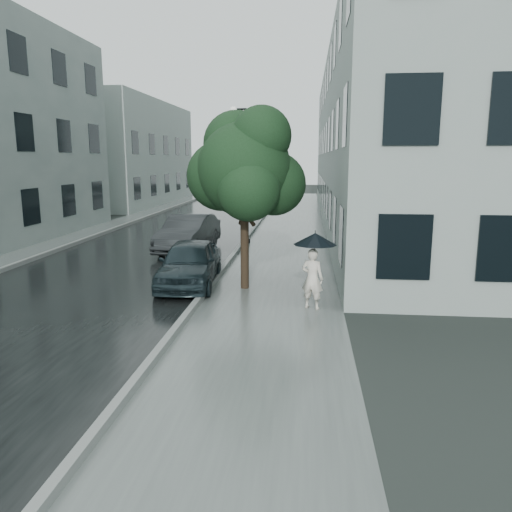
# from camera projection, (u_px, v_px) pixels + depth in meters

# --- Properties ---
(ground) EXTENTS (120.00, 120.00, 0.00)m
(ground) POSITION_uv_depth(u_px,v_px,m) (252.00, 331.00, 10.48)
(ground) COLOR black
(ground) RESTS_ON ground
(sidewalk) EXTENTS (3.50, 60.00, 0.01)m
(sidewalk) POSITION_uv_depth(u_px,v_px,m) (288.00, 240.00, 22.17)
(sidewalk) COLOR slate
(sidewalk) RESTS_ON ground
(kerb_near) EXTENTS (0.15, 60.00, 0.15)m
(kerb_near) POSITION_uv_depth(u_px,v_px,m) (247.00, 238.00, 22.34)
(kerb_near) COLOR slate
(kerb_near) RESTS_ON ground
(asphalt_road) EXTENTS (6.85, 60.00, 0.00)m
(asphalt_road) POSITION_uv_depth(u_px,v_px,m) (171.00, 238.00, 22.71)
(asphalt_road) COLOR black
(asphalt_road) RESTS_ON ground
(kerb_far) EXTENTS (0.15, 60.00, 0.15)m
(kerb_far) POSITION_uv_depth(u_px,v_px,m) (97.00, 235.00, 23.04)
(kerb_far) COLOR slate
(kerb_far) RESTS_ON ground
(sidewalk_far) EXTENTS (1.70, 60.00, 0.01)m
(sidewalk_far) POSITION_uv_depth(u_px,v_px,m) (78.00, 237.00, 23.15)
(sidewalk_far) COLOR #4C5451
(sidewalk_far) RESTS_ON ground
(building_near) EXTENTS (7.02, 36.00, 9.00)m
(building_near) POSITION_uv_depth(u_px,v_px,m) (387.00, 142.00, 28.10)
(building_near) COLOR gray
(building_near) RESTS_ON ground
(building_far_b) EXTENTS (7.02, 18.00, 8.00)m
(building_far_b) POSITION_uv_depth(u_px,v_px,m) (124.00, 153.00, 40.38)
(building_far_b) COLOR gray
(building_far_b) RESTS_ON ground
(pedestrian) EXTENTS (0.63, 0.52, 1.48)m
(pedestrian) POSITION_uv_depth(u_px,v_px,m) (312.00, 279.00, 11.91)
(pedestrian) COLOR silver
(pedestrian) RESTS_ON sidewalk
(umbrella) EXTENTS (1.33, 1.33, 0.97)m
(umbrella) POSITION_uv_depth(u_px,v_px,m) (315.00, 239.00, 11.69)
(umbrella) COLOR black
(umbrella) RESTS_ON ground
(street_tree) EXTENTS (3.30, 3.00, 4.93)m
(street_tree) POSITION_uv_depth(u_px,v_px,m) (245.00, 168.00, 13.43)
(street_tree) COLOR #332619
(street_tree) RESTS_ON ground
(lamp_post) EXTENTS (0.84, 0.37, 5.66)m
(lamp_post) POSITION_uv_depth(u_px,v_px,m) (243.00, 167.00, 20.81)
(lamp_post) COLOR black
(lamp_post) RESTS_ON ground
(car_near) EXTENTS (1.77, 3.90, 1.30)m
(car_near) POSITION_uv_depth(u_px,v_px,m) (190.00, 263.00, 14.16)
(car_near) COLOR black
(car_near) RESTS_ON ground
(car_far) EXTENTS (1.84, 4.39, 1.41)m
(car_far) POSITION_uv_depth(u_px,v_px,m) (188.00, 233.00, 19.45)
(car_far) COLOR #232628
(car_far) RESTS_ON ground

